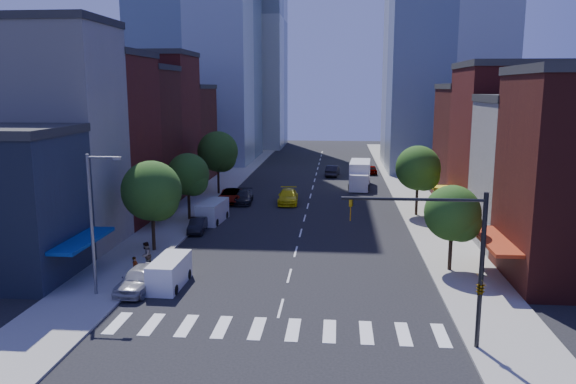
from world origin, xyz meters
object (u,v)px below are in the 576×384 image
parked_car_rear (243,197)px  box_truck (360,175)px  parked_car_third (231,196)px  cargo_van_far (212,212)px  traffic_car_oncoming (333,171)px  parked_car_front (140,279)px  cargo_van_near (169,273)px  pedestrian_far (146,255)px  traffic_car_far (371,170)px  taxi (288,197)px  parked_car_second (198,225)px  pedestrian_near (135,268)px

parked_car_rear → box_truck: size_ratio=0.57×
parked_car_third → cargo_van_far: size_ratio=1.11×
traffic_car_oncoming → parked_car_front: bearing=82.4°
cargo_van_near → traffic_car_oncoming: (10.35, 49.02, -0.15)m
parked_car_third → traffic_car_oncoming: traffic_car_oncoming is taller
pedestrian_far → traffic_car_far: bearing=168.6°
taxi → pedestrian_far: 26.27m
traffic_car_far → box_truck: size_ratio=0.46×
parked_car_second → taxi: bearing=58.1°
taxi → pedestrian_near: size_ratio=3.55×
parked_car_second → parked_car_third: 13.73m
cargo_van_far → pedestrian_near: bearing=-89.8°
traffic_car_oncoming → traffic_car_far: (5.97, 2.72, -0.14)m
parked_car_rear → taxi: size_ratio=0.90×
cargo_van_far → traffic_car_oncoming: (11.55, 30.68, -0.23)m
cargo_van_near → pedestrian_far: 4.14m
parked_car_second → taxi: (7.14, 13.76, 0.15)m
pedestrian_near → pedestrian_far: bearing=14.6°
parked_car_front → taxi: (7.14, 29.04, -0.03)m
parked_car_rear → pedestrian_far: size_ratio=2.51×
cargo_van_far → box_truck: 26.18m
parked_car_rear → traffic_car_oncoming: bearing=60.8°
cargo_van_far → parked_car_rear: bearing=85.9°
box_truck → pedestrian_near: box_truck is taller
parked_car_third → traffic_car_oncoming: size_ratio=1.14×
parked_car_rear → traffic_car_far: size_ratio=1.25×
parked_car_second → traffic_car_far: size_ratio=0.99×
parked_car_second → pedestrian_far: bearing=-99.6°
parked_car_front → cargo_van_far: cargo_van_far is taller
pedestrian_near → parked_car_second: bearing=10.3°
parked_car_second → pedestrian_near: 13.45m
traffic_car_far → pedestrian_near: 54.23m
traffic_car_far → taxi: bearing=63.8°
pedestrian_far → parked_car_rear: bearing=-177.0°
cargo_van_far → traffic_car_far: bearing=67.4°
parked_car_front → cargo_van_near: 1.92m
parked_car_front → traffic_car_far: 55.66m
traffic_car_oncoming → parked_car_third: bearing=67.0°
parked_car_third → parked_car_front: bearing=-93.8°
taxi → parked_car_second: bearing=-120.5°
pedestrian_near → cargo_van_far: bearing=9.7°
traffic_car_oncoming → traffic_car_far: bearing=-149.6°
cargo_van_near → cargo_van_far: size_ratio=0.90×
box_truck → pedestrian_far: box_truck is taller
parked_car_second → box_truck: 29.76m
cargo_van_near → traffic_car_oncoming: cargo_van_near is taller
cargo_van_near → pedestrian_far: pedestrian_far is taller
parked_car_rear → taxi: bearing=-0.3°
pedestrian_far → traffic_car_oncoming: bearing=174.1°
parked_car_second → pedestrian_far: 11.27m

